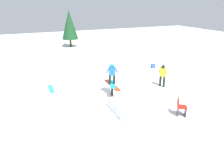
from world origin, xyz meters
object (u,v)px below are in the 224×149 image
object	(u,v)px
folding_chair	(181,108)
backpack_on_snow	(153,66)
loose_snowboard_cyan	(51,89)
main_rider_on_rail	(112,74)
rail_feature	(112,86)
bystander_yellow	(163,75)
pine_tree_near	(69,25)

from	to	relation	value
folding_chair	backpack_on_snow	bearing A→B (deg)	9.54
loose_snowboard_cyan	backpack_on_snow	size ratio (longest dim) A/B	3.92
main_rider_on_rail	backpack_on_snow	bearing A→B (deg)	-37.30
rail_feature	loose_snowboard_cyan	size ratio (longest dim) A/B	1.37
loose_snowboard_cyan	backpack_on_snow	bearing A→B (deg)	99.67
rail_feature	backpack_on_snow	xyz separation A→B (m)	(3.70, -5.33, -0.39)
bystander_yellow	folding_chair	size ratio (longest dim) A/B	1.64
bystander_yellow	backpack_on_snow	bearing A→B (deg)	-55.83
rail_feature	folding_chair	world-z (taller)	folding_chair
rail_feature	loose_snowboard_cyan	bearing A→B (deg)	53.95
main_rider_on_rail	loose_snowboard_cyan	world-z (taller)	main_rider_on_rail
folding_chair	bystander_yellow	bearing A→B (deg)	11.27
loose_snowboard_cyan	pine_tree_near	xyz separation A→B (m)	(12.88, -4.35, 2.61)
main_rider_on_rail	bystander_yellow	distance (m)	3.54
rail_feature	folding_chair	size ratio (longest dim) A/B	2.07
rail_feature	backpack_on_snow	size ratio (longest dim) A/B	5.36
main_rider_on_rail	folding_chair	size ratio (longest dim) A/B	1.56
folding_chair	backpack_on_snow	world-z (taller)	folding_chair
pine_tree_near	bystander_yellow	bearing A→B (deg)	-171.51
bystander_yellow	pine_tree_near	distance (m)	15.57
loose_snowboard_cyan	backpack_on_snow	xyz separation A→B (m)	(1.31, -8.46, 0.16)
loose_snowboard_cyan	folding_chair	distance (m)	7.86
rail_feature	folding_chair	bearing A→B (deg)	-148.58
loose_snowboard_cyan	pine_tree_near	world-z (taller)	pine_tree_near
bystander_yellow	backpack_on_snow	xyz separation A→B (m)	(3.72, -1.82, -0.64)
folding_chair	backpack_on_snow	size ratio (longest dim) A/B	2.59
rail_feature	main_rider_on_rail	size ratio (longest dim) A/B	1.33
bystander_yellow	loose_snowboard_cyan	distance (m)	7.11
rail_feature	pine_tree_near	xyz separation A→B (m)	(15.27, -1.23, 2.06)
main_rider_on_rail	backpack_on_snow	distance (m)	6.58
main_rider_on_rail	pine_tree_near	world-z (taller)	pine_tree_near
pine_tree_near	main_rider_on_rail	bearing A→B (deg)	175.41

